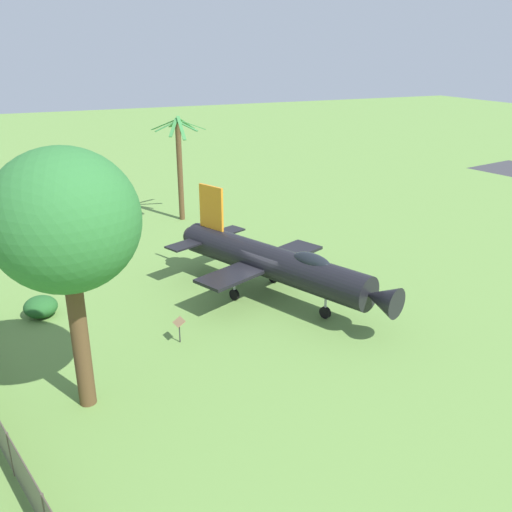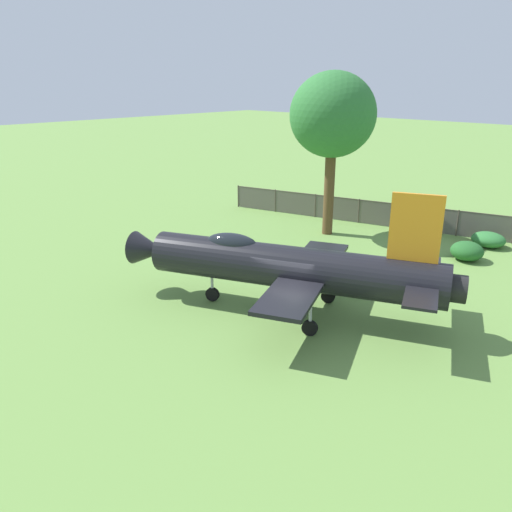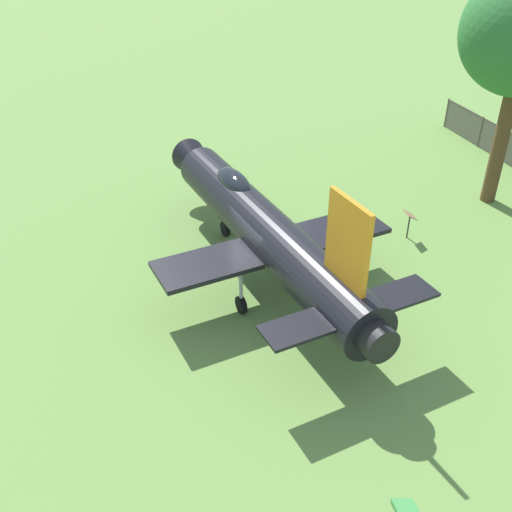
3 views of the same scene
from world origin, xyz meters
The scene contains 3 objects.
ground_plane centered at (0.00, 0.00, 0.00)m, with size 200.00×200.00×0.00m, color #668E42.
display_jet centered at (-0.15, 0.35, 2.04)m, with size 8.49×13.15×5.33m.
info_plaque centered at (5.79, 2.64, 0.85)m, with size 0.48×0.65×1.14m.
Camera 3 is at (-1.46, -17.15, 12.24)m, focal length 41.76 mm.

